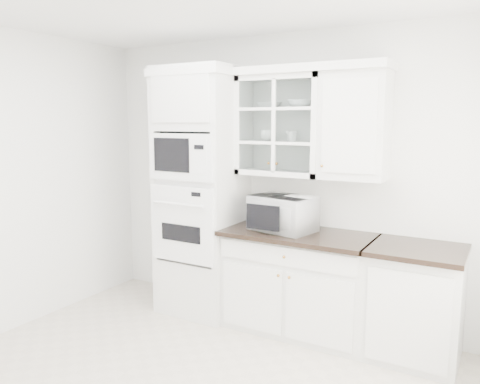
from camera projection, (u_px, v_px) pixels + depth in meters
The scene contains 12 objects.
room_shell at pixel (208, 137), 3.29m from camera, with size 4.00×3.50×2.70m.
oven_column at pixel (201, 192), 4.59m from camera, with size 0.76×0.68×2.40m.
base_cabinet_run at pixel (298, 281), 4.22m from camera, with size 1.32×0.67×0.92m.
extra_base_cabinet at pixel (415, 302), 3.73m from camera, with size 0.72×0.67×0.92m.
upper_cabinet_glass at pixel (282, 126), 4.25m from camera, with size 0.80×0.33×0.90m.
upper_cabinet_solid at pixel (355, 126), 3.92m from camera, with size 0.55×0.33×0.90m, color white.
crown_molding at pixel (271, 71), 4.21m from camera, with size 2.14×0.38×0.07m, color white.
countertop_microwave at pixel (284, 213), 4.19m from camera, with size 0.54×0.45×0.31m, color white.
bowl_a at pixel (269, 105), 4.31m from camera, with size 0.23×0.23×0.06m, color white.
bowl_b at pixel (301, 104), 4.14m from camera, with size 0.22×0.22×0.07m, color white.
cup_a at pixel (267, 135), 4.32m from camera, with size 0.13×0.13×0.10m, color white.
cup_b at pixel (292, 136), 4.21m from camera, with size 0.10×0.10×0.10m, color white.
Camera 1 is at (1.85, -2.33, 1.89)m, focal length 35.00 mm.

